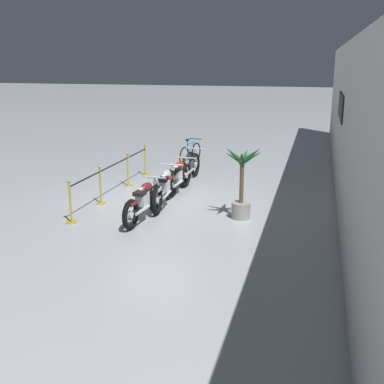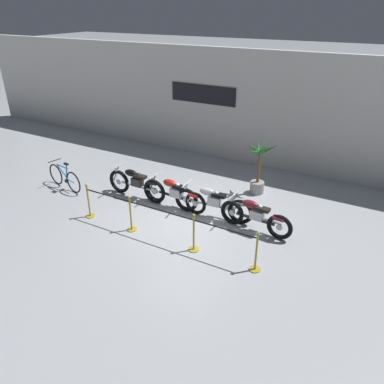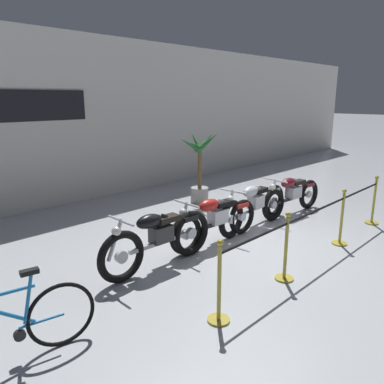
% 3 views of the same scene
% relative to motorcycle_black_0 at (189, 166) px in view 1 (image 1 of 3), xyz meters
% --- Properties ---
extents(ground_plane, '(120.00, 120.00, 0.00)m').
position_rel_motorcycle_black_0_xyz_m(ground_plane, '(2.06, -0.54, -0.49)').
color(ground_plane, '#B2B7BC').
extents(back_wall, '(28.00, 0.29, 4.20)m').
position_rel_motorcycle_black_0_xyz_m(back_wall, '(2.05, 4.59, 1.61)').
color(back_wall, silver).
rests_on(back_wall, ground).
extents(motorcycle_black_0, '(2.20, 0.62, 0.97)m').
position_rel_motorcycle_black_0_xyz_m(motorcycle_black_0, '(0.00, 0.00, 0.00)').
color(motorcycle_black_0, black).
rests_on(motorcycle_black_0, ground).
extents(motorcycle_red_1, '(2.18, 0.62, 0.93)m').
position_rel_motorcycle_black_0_xyz_m(motorcycle_red_1, '(1.41, 0.04, -0.02)').
color(motorcycle_red_1, black).
rests_on(motorcycle_red_1, ground).
extents(motorcycle_silver_2, '(2.44, 0.62, 0.95)m').
position_rel_motorcycle_black_0_xyz_m(motorcycle_silver_2, '(2.67, 0.06, -0.02)').
color(motorcycle_silver_2, black).
rests_on(motorcycle_silver_2, ground).
extents(motorcycle_maroon_3, '(2.12, 0.62, 0.93)m').
position_rel_motorcycle_black_0_xyz_m(motorcycle_maroon_3, '(4.01, -0.05, -0.03)').
color(motorcycle_maroon_3, black).
rests_on(motorcycle_maroon_3, ground).
extents(bicycle, '(1.73, 0.51, 0.97)m').
position_rel_motorcycle_black_0_xyz_m(bicycle, '(-2.50, -0.63, -0.10)').
color(bicycle, black).
rests_on(bicycle, ground).
extents(potted_palm_left_of_row, '(1.12, 0.97, 1.86)m').
position_rel_motorcycle_black_0_xyz_m(potted_palm_left_of_row, '(3.27, 2.19, 0.41)').
color(potted_palm_left_of_row, gray).
rests_on(potted_palm_left_of_row, ground).
extents(stanchion_far_left, '(5.20, 0.28, 1.05)m').
position_rel_motorcycle_black_0_xyz_m(stanchion_far_left, '(0.98, -1.65, 0.17)').
color(stanchion_far_left, gold).
rests_on(stanchion_far_left, ground).
extents(stanchion_mid_left, '(0.28, 0.28, 1.05)m').
position_rel_motorcycle_black_0_xyz_m(stanchion_mid_left, '(1.05, -1.65, -0.13)').
color(stanchion_mid_left, gold).
rests_on(stanchion_mid_left, ground).
extents(stanchion_mid_right, '(0.28, 0.28, 1.05)m').
position_rel_motorcycle_black_0_xyz_m(stanchion_mid_right, '(2.99, -1.65, -0.13)').
color(stanchion_mid_right, gold).
rests_on(stanchion_mid_right, ground).
extents(stanchion_far_right, '(0.28, 0.28, 1.05)m').
position_rel_motorcycle_black_0_xyz_m(stanchion_far_right, '(4.63, -1.65, -0.13)').
color(stanchion_far_right, gold).
rests_on(stanchion_far_right, ground).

